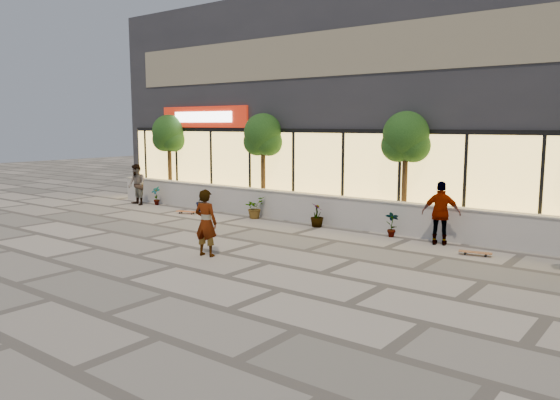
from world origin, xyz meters
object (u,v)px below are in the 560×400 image
Objects in this scene: tree_midwest at (263,137)px; skater_center at (206,223)px; tree_mideast at (406,140)px; skater_left at (137,185)px; tree_west at (169,135)px; skateboard_left at (187,212)px; skater_right_near at (441,213)px; skateboard_right_near at (475,253)px; skateboard_center at (206,234)px.

tree_midwest is 7.63m from skater_center.
skater_left is (-11.66, -1.76, -2.10)m from tree_mideast.
skateboard_left is (3.31, -2.09, -2.90)m from tree_west.
tree_west is at bearing 180.00° from tree_midwest.
skateboard_right_near is (1.26, -0.71, -0.85)m from skater_right_near.
tree_west is at bearing -46.56° from skater_center.
skateboard_left is at bearing -32.25° from tree_west.
skater_left is at bearing -38.06° from skater_center.
tree_midwest is at bearing 0.00° from tree_west.
tree_mideast is at bearing 18.29° from skater_left.
tree_mideast is 2.18× the size of skater_center.
skater_right_near is (13.31, -1.40, -2.05)m from tree_west.
tree_west reaches higher than skater_left.
skateboard_left is (-2.19, -2.09, -2.90)m from tree_midwest.
tree_west is at bearing -22.70° from skater_right_near.
skater_left is at bearing -95.18° from tree_west.
skateboard_left is (-5.56, 4.43, -0.81)m from skater_center.
tree_mideast is at bearing 0.00° from tree_west.
skateboard_left is at bearing 131.22° from skateboard_center.
tree_west is 2.20× the size of skater_left.
skater_center is 1.01× the size of skater_left.
tree_mideast is 7.33m from skater_center.
skater_right_near is (4.44, 5.12, 0.03)m from skater_center.
skateboard_center is at bearing -72.31° from tree_midwest.
tree_midwest reaches higher than skater_center.
tree_west is 2.10× the size of skater_right_near.
skateboard_center is (1.49, -4.67, -2.92)m from tree_midwest.
skater_right_near is 7.17m from skateboard_center.
skateboard_left reaches higher than skateboard_right_near.
skater_right_near is at bearing 138.91° from skateboard_right_near.
tree_midwest is 1.00× the size of tree_mideast.
skater_right_near is 10.06m from skateboard_left.
tree_west is 2.18× the size of skater_center.
skateboard_left reaches higher than skateboard_center.
skateboard_right_near is at bearing 133.88° from skater_right_near.
tree_west is 1.00× the size of tree_midwest.
tree_mideast is 4.42× the size of skateboard_left.
tree_midwest is at bearing 93.93° from skateboard_center.
skateboard_center is at bearing -54.83° from skater_center.
tree_midwest is at bearing 26.82° from skateboard_left.
skater_center reaches higher than skateboard_left.
skater_left is at bearing 144.10° from skateboard_center.
skater_left is at bearing 157.64° from skateboard_left.
tree_midwest is at bearing 26.96° from skater_left.
tree_west is at bearing 132.52° from skateboard_center.
skater_center is at bearing -153.93° from skateboard_right_near.
skater_center is at bearing -111.98° from tree_mideast.
skater_left is at bearing -171.43° from tree_mideast.
tree_mideast is 2.10× the size of skater_right_near.
skateboard_center is (-1.88, 1.85, -0.83)m from skater_center.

